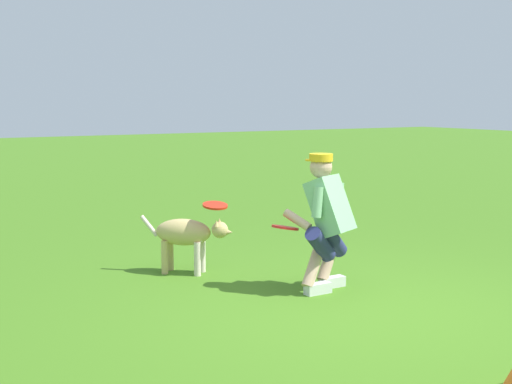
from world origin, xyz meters
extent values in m
plane|color=#43771D|center=(0.00, 0.00, 0.00)|extent=(60.00, 60.00, 0.00)
cube|color=silver|center=(-0.28, -0.87, 0.05)|extent=(0.26, 0.10, 0.10)
cylinder|color=#D0A788|center=(-0.26, -0.92, 0.24)|extent=(0.33, 0.23, 0.37)
cylinder|color=navy|center=(-0.26, -0.85, 0.47)|extent=(0.43, 0.31, 0.37)
cube|color=silver|center=(-0.03, -0.75, 0.05)|extent=(0.26, 0.10, 0.10)
cylinder|color=#D0A788|center=(0.00, -0.80, 0.24)|extent=(0.33, 0.23, 0.37)
cylinder|color=navy|center=(-0.05, -0.75, 0.47)|extent=(0.43, 0.31, 0.37)
cube|color=#82BF8A|center=(-0.17, -0.78, 0.81)|extent=(0.48, 0.51, 0.58)
cylinder|color=#82BF8A|center=(-0.34, -0.88, 0.87)|extent=(0.16, 0.14, 0.29)
cylinder|color=#82BF8A|center=(0.02, -0.71, 0.87)|extent=(0.16, 0.14, 0.29)
cylinder|color=#D0A788|center=(0.12, -0.88, 0.69)|extent=(0.19, 0.29, 0.19)
cylinder|color=#D0A788|center=(-0.34, -0.92, 0.71)|extent=(0.16, 0.13, 0.27)
sphere|color=#D0A788|center=(-0.13, -0.87, 1.17)|extent=(0.21, 0.21, 0.21)
cylinder|color=yellow|center=(-0.13, -0.87, 1.26)|extent=(0.22, 0.22, 0.07)
cylinder|color=yellow|center=(-0.08, -0.96, 1.23)|extent=(0.12, 0.12, 0.02)
ellipsoid|color=tan|center=(0.71, -2.11, 0.43)|extent=(0.62, 0.61, 0.28)
ellipsoid|color=beige|center=(0.59, -2.00, 0.40)|extent=(0.14, 0.19, 0.17)
sphere|color=tan|center=(0.43, -1.84, 0.47)|extent=(0.17, 0.17, 0.17)
cone|color=tan|center=(0.36, -1.78, 0.45)|extent=(0.13, 0.13, 0.09)
cone|color=tan|center=(0.48, -1.81, 0.55)|extent=(0.06, 0.06, 0.07)
cone|color=tan|center=(0.40, -1.89, 0.55)|extent=(0.06, 0.06, 0.07)
cylinder|color=beige|center=(0.64, -1.93, 0.17)|extent=(0.10, 0.10, 0.35)
cylinder|color=beige|center=(0.53, -2.05, 0.17)|extent=(0.10, 0.10, 0.35)
cylinder|color=tan|center=(0.90, -2.18, 0.17)|extent=(0.10, 0.10, 0.35)
cylinder|color=tan|center=(0.78, -2.30, 0.17)|extent=(0.10, 0.10, 0.35)
cylinder|color=beige|center=(0.98, -2.37, 0.48)|extent=(0.18, 0.17, 0.23)
cylinder|color=red|center=(0.47, -1.85, 0.73)|extent=(0.34, 0.34, 0.08)
cylinder|color=red|center=(0.19, -0.98, 0.61)|extent=(0.36, 0.36, 0.09)
camera|label=1|loc=(3.69, 4.33, 1.79)|focal=48.72mm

